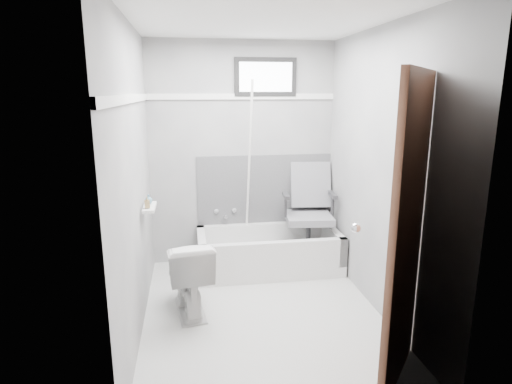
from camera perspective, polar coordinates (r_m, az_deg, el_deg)
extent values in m
plane|color=silver|center=(3.84, 0.85, -15.91)|extent=(2.60, 2.60, 0.00)
plane|color=silver|center=(3.40, 1.00, 22.21)|extent=(2.60, 2.60, 0.00)
cube|color=slate|center=(4.69, -1.83, 5.01)|extent=(2.00, 0.02, 2.40)
cube|color=slate|center=(2.19, 6.81, -4.68)|extent=(2.00, 0.02, 2.40)
cube|color=slate|center=(3.40, -15.94, 1.34)|extent=(0.02, 2.60, 2.40)
cube|color=slate|center=(3.72, 16.28, 2.33)|extent=(0.02, 2.60, 2.40)
imported|color=white|center=(3.78, -9.00, -10.96)|extent=(0.47, 0.72, 0.66)
cube|color=#4C4C4F|center=(4.79, 1.19, 0.32)|extent=(1.50, 0.02, 0.78)
cube|color=white|center=(4.63, -1.87, 12.61)|extent=(2.00, 0.02, 0.06)
cube|color=white|center=(3.33, -16.40, 11.85)|extent=(0.02, 2.60, 0.06)
cylinder|color=white|center=(4.48, -0.96, 2.69)|extent=(0.02, 0.57, 1.88)
cube|color=white|center=(3.80, -14.01, -1.98)|extent=(0.10, 0.32, 0.02)
imported|color=olive|center=(3.70, -14.32, -1.32)|extent=(0.05, 0.05, 0.09)
imported|color=teal|center=(3.84, -14.14, -0.89)|extent=(0.07, 0.07, 0.08)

